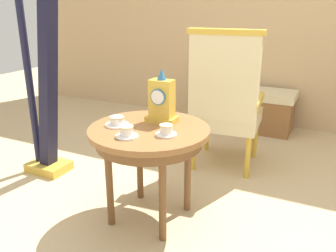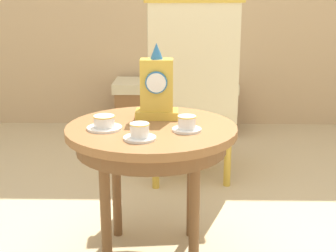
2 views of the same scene
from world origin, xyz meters
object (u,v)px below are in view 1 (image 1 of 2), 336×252
mantel_clock (162,101)px  window_bench (246,108)px  teacup_left (117,122)px  side_table (149,139)px  harp (43,89)px  teacup_center (166,131)px  teacup_right (127,132)px  armchair (226,99)px

mantel_clock → window_bench: bearing=87.5°
teacup_left → window_bench: teacup_left is taller
side_table → harp: 1.08m
teacup_center → mantel_clock: (-0.13, 0.20, 0.11)m
teacup_right → window_bench: teacup_right is taller
mantel_clock → window_bench: (0.08, 1.86, -0.52)m
teacup_center → window_bench: 2.10m
teacup_right → window_bench: 2.22m
teacup_left → mantel_clock: bearing=41.0°
teacup_left → window_bench: (0.29, 2.04, -0.41)m
window_bench → harp: bearing=-122.9°
side_table → teacup_right: size_ratio=5.74×
teacup_left → window_bench: bearing=81.9°
teacup_left → armchair: 1.03m
teacup_left → teacup_center: (0.34, -0.02, 0.00)m
teacup_left → mantel_clock: mantel_clock is taller
teacup_right → harp: 1.09m
teacup_center → window_bench: size_ratio=0.12×
side_table → teacup_center: size_ratio=6.05×
side_table → teacup_center: teacup_center is taller
teacup_center → teacup_left: bearing=176.8°
window_bench → teacup_center: bearing=-88.6°
teacup_right → armchair: (0.23, 1.09, -0.05)m
mantel_clock → harp: (-1.06, 0.09, -0.05)m
teacup_left → harp: size_ratio=0.08×
side_table → armchair: bearing=78.1°
mantel_clock → side_table: bearing=-98.0°
side_table → teacup_right: 0.22m
teacup_left → teacup_center: bearing=-3.2°
side_table → mantel_clock: 0.25m
teacup_center → harp: 1.23m
teacup_left → mantel_clock: 0.30m
teacup_left → armchair: armchair is taller
mantel_clock → window_bench: mantel_clock is taller
teacup_right → teacup_center: bearing=33.0°
mantel_clock → armchair: size_ratio=0.29×
harp → window_bench: harp is taller
side_table → teacup_center: (0.15, -0.07, 0.10)m
mantel_clock → harp: harp is taller
teacup_right → mantel_clock: mantel_clock is taller
side_table → harp: (-1.05, 0.22, 0.16)m
teacup_right → teacup_left: bearing=138.6°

